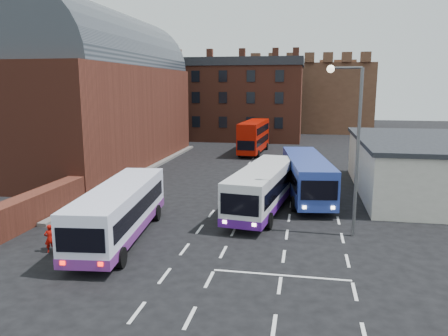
% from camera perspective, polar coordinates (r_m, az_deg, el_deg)
% --- Properties ---
extents(ground, '(180.00, 180.00, 0.00)m').
position_cam_1_polar(ground, '(23.31, -4.63, -9.84)').
color(ground, black).
extents(railway_station, '(12.00, 28.00, 16.00)m').
position_cam_1_polar(railway_station, '(47.16, -16.48, 9.62)').
color(railway_station, '#602B1E').
rests_on(railway_station, ground).
extents(forecourt_wall, '(1.20, 10.00, 1.80)m').
position_cam_1_polar(forecourt_wall, '(29.01, -23.45, -4.72)').
color(forecourt_wall, '#602B1E').
rests_on(forecourt_wall, ground).
extents(cream_building, '(10.40, 16.40, 4.25)m').
position_cam_1_polar(cream_building, '(36.71, 24.94, 0.26)').
color(cream_building, beige).
rests_on(cream_building, ground).
extents(brick_terrace, '(22.00, 10.00, 11.00)m').
position_cam_1_polar(brick_terrace, '(68.13, 0.66, 8.45)').
color(brick_terrace, brown).
rests_on(brick_terrace, ground).
extents(castle_keep, '(22.00, 22.00, 12.00)m').
position_cam_1_polar(castle_keep, '(87.07, 10.91, 9.07)').
color(castle_keep, brown).
rests_on(castle_keep, ground).
extents(bus_white_outbound, '(3.58, 10.82, 2.90)m').
position_cam_1_polar(bus_white_outbound, '(24.13, -13.43, -5.12)').
color(bus_white_outbound, white).
rests_on(bus_white_outbound, ground).
extents(bus_white_inbound, '(3.87, 11.00, 2.94)m').
position_cam_1_polar(bus_white_inbound, '(28.65, 5.08, -2.32)').
color(bus_white_inbound, silver).
rests_on(bus_white_inbound, ground).
extents(bus_blue, '(4.05, 11.41, 3.04)m').
position_cam_1_polar(bus_blue, '(32.49, 10.73, -0.80)').
color(bus_blue, navy).
rests_on(bus_blue, ground).
extents(bus_red_double, '(2.93, 9.95, 3.93)m').
position_cam_1_polar(bus_red_double, '(53.43, 3.92, 4.14)').
color(bus_red_double, '#9B0C00').
rests_on(bus_red_double, ground).
extents(street_lamp, '(1.88, 0.41, 9.23)m').
position_cam_1_polar(street_lamp, '(24.20, 16.41, 4.11)').
color(street_lamp, '#57585A').
rests_on(street_lamp, ground).
extents(pedestrian_red, '(0.61, 0.61, 1.43)m').
position_cam_1_polar(pedestrian_red, '(23.55, -21.80, -8.53)').
color(pedestrian_red, '#960A04').
rests_on(pedestrian_red, ground).
extents(pedestrian_beige, '(1.03, 0.96, 1.68)m').
position_cam_1_polar(pedestrian_beige, '(23.61, -20.82, -8.10)').
color(pedestrian_beige, '#B9A78D').
rests_on(pedestrian_beige, ground).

